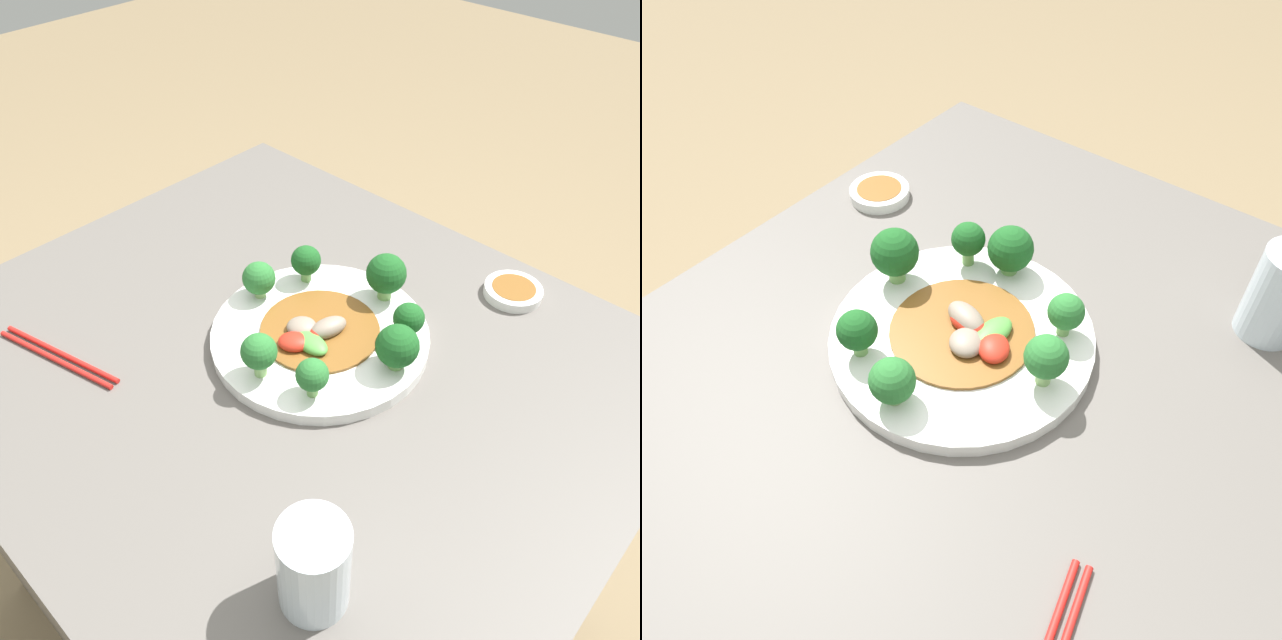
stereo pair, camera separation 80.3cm
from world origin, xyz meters
TOP-DOWN VIEW (x-y plane):
  - ground_plane at (0.00, 0.00)m, footprint 8.00×8.00m
  - table at (0.00, 0.00)m, footprint 0.93×0.79m
  - plate at (0.03, 0.05)m, footprint 0.30×0.30m
  - broccoli_north at (0.05, 0.16)m, footprint 0.06×0.06m
  - broccoli_southeast at (0.10, -0.04)m, footprint 0.04×0.04m
  - broccoli_south at (0.03, -0.06)m, footprint 0.05×0.05m
  - broccoli_northwest at (-0.07, 0.11)m, footprint 0.04×0.04m
  - broccoli_west at (-0.09, 0.04)m, footprint 0.05×0.05m
  - broccoli_east at (0.14, 0.06)m, footprint 0.06×0.06m
  - broccoli_northeast at (0.12, 0.11)m, footprint 0.04×0.04m
  - stirfry_center at (0.03, 0.04)m, footprint 0.16×0.16m
  - drinking_glass at (0.26, -0.21)m, footprint 0.07×0.07m
  - sauce_dish at (0.17, 0.31)m, footprint 0.09×0.09m

SIDE VIEW (x-z plane):
  - ground_plane at x=0.00m, z-range 0.00..0.00m
  - table at x=0.00m, z-range 0.00..0.76m
  - sauce_dish at x=0.17m, z-range 0.76..0.78m
  - plate at x=0.03m, z-range 0.76..0.78m
  - stirfry_center at x=0.03m, z-range 0.77..0.80m
  - broccoli_west at x=-0.09m, z-range 0.78..0.84m
  - broccoli_southeast at x=0.10m, z-range 0.78..0.84m
  - broccoli_northwest at x=-0.07m, z-range 0.78..0.84m
  - broccoli_east at x=0.14m, z-range 0.78..0.85m
  - broccoli_northeast at x=0.12m, z-range 0.79..0.84m
  - drinking_glass at x=0.26m, z-range 0.76..0.87m
  - broccoli_south at x=0.03m, z-range 0.79..0.85m
  - broccoli_north at x=0.05m, z-range 0.78..0.86m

